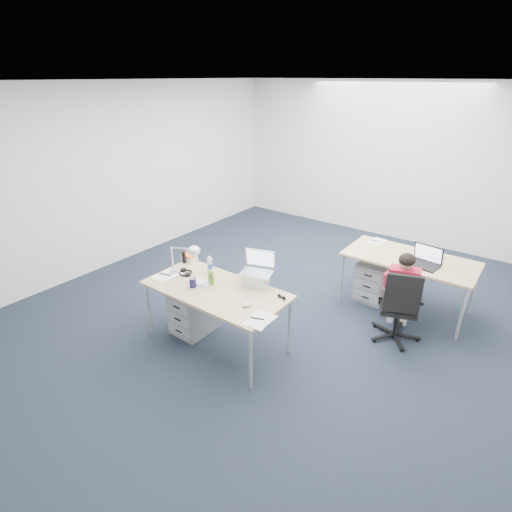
# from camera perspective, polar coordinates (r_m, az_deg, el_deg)

# --- Properties ---
(floor) EXTENTS (7.00, 7.00, 0.00)m
(floor) POSITION_cam_1_polar(r_m,az_deg,el_deg) (5.40, 3.06, -7.55)
(floor) COLOR black
(floor) RESTS_ON ground
(room) EXTENTS (6.02, 7.02, 2.80)m
(room) POSITION_cam_1_polar(r_m,az_deg,el_deg) (4.72, 3.53, 10.39)
(room) COLOR silver
(room) RESTS_ON ground
(desk_near) EXTENTS (1.60, 0.80, 0.73)m
(desk_near) POSITION_cam_1_polar(r_m,az_deg,el_deg) (4.41, -5.78, -5.17)
(desk_near) COLOR tan
(desk_near) RESTS_ON ground
(desk_far) EXTENTS (1.60, 0.80, 0.73)m
(desk_far) POSITION_cam_1_polar(r_m,az_deg,el_deg) (5.47, 21.10, -0.70)
(desk_far) COLOR tan
(desk_far) RESTS_ON ground
(office_chair) EXTENTS (0.75, 0.75, 0.93)m
(office_chair) POSITION_cam_1_polar(r_m,az_deg,el_deg) (4.97, 19.43, -8.59)
(office_chair) COLOR black
(office_chair) RESTS_ON ground
(seated_person) EXTENTS (0.42, 0.63, 1.08)m
(seated_person) POSITION_cam_1_polar(r_m,az_deg,el_deg) (4.97, 20.07, -4.89)
(seated_person) COLOR #AD1831
(seated_person) RESTS_ON ground
(drawer_pedestal_near) EXTENTS (0.40, 0.50, 0.55)m
(drawer_pedestal_near) POSITION_cam_1_polar(r_m,az_deg,el_deg) (4.90, -8.88, -7.68)
(drawer_pedestal_near) COLOR gray
(drawer_pedestal_near) RESTS_ON ground
(drawer_pedestal_far) EXTENTS (0.40, 0.50, 0.55)m
(drawer_pedestal_far) POSITION_cam_1_polar(r_m,az_deg,el_deg) (5.76, 16.51, -3.29)
(drawer_pedestal_far) COLOR gray
(drawer_pedestal_far) RESTS_ON ground
(silver_laptop) EXTENTS (0.41, 0.36, 0.36)m
(silver_laptop) POSITION_cam_1_polar(r_m,az_deg,el_deg) (4.38, 0.05, -1.92)
(silver_laptop) COLOR silver
(silver_laptop) RESTS_ON desk_near
(wireless_keyboard) EXTENTS (0.31, 0.17, 0.01)m
(wireless_keyboard) POSITION_cam_1_polar(r_m,az_deg,el_deg) (4.53, -8.16, -3.67)
(wireless_keyboard) COLOR white
(wireless_keyboard) RESTS_ON desk_near
(computer_mouse) EXTENTS (0.10, 0.12, 0.04)m
(computer_mouse) POSITION_cam_1_polar(r_m,az_deg,el_deg) (4.05, -1.29, -6.94)
(computer_mouse) COLOR white
(computer_mouse) RESTS_ON desk_near
(headphones) EXTENTS (0.26, 0.23, 0.03)m
(headphones) POSITION_cam_1_polar(r_m,az_deg,el_deg) (4.75, -10.06, -2.29)
(headphones) COLOR black
(headphones) RESTS_ON desk_near
(can_koozie) EXTENTS (0.08, 0.08, 0.12)m
(can_koozie) POSITION_cam_1_polar(r_m,az_deg,el_deg) (4.43, -9.02, -3.69)
(can_koozie) COLOR #1A1645
(can_koozie) RESTS_ON desk_near
(water_bottle) EXTENTS (0.08, 0.08, 0.20)m
(water_bottle) POSITION_cam_1_polar(r_m,az_deg,el_deg) (4.71, -6.60, -1.17)
(water_bottle) COLOR silver
(water_bottle) RESTS_ON desk_near
(bear_figurine) EXTENTS (0.10, 0.08, 0.17)m
(bear_figurine) POSITION_cam_1_polar(r_m,az_deg,el_deg) (4.45, -6.44, -3.04)
(bear_figurine) COLOR #3D7A20
(bear_figurine) RESTS_ON desk_near
(book_stack) EXTENTS (0.21, 0.17, 0.08)m
(book_stack) POSITION_cam_1_polar(r_m,az_deg,el_deg) (5.07, -9.48, -0.19)
(book_stack) COLOR silver
(book_stack) RESTS_ON desk_near
(cordless_phone) EXTENTS (0.04, 0.03, 0.15)m
(cordless_phone) POSITION_cam_1_polar(r_m,az_deg,el_deg) (5.00, -10.26, -0.21)
(cordless_phone) COLOR black
(cordless_phone) RESTS_ON desk_near
(papers_left) EXTENTS (0.25, 0.33, 0.01)m
(papers_left) POSITION_cam_1_polar(r_m,az_deg,el_deg) (4.75, -12.74, -2.74)
(papers_left) COLOR #F3FC92
(papers_left) RESTS_ON desk_near
(papers_right) EXTENTS (0.23, 0.31, 0.01)m
(papers_right) POSITION_cam_1_polar(r_m,az_deg,el_deg) (3.83, 0.43, -9.13)
(papers_right) COLOR #F3FC92
(papers_right) RESTS_ON desk_near
(sunglasses) EXTENTS (0.12, 0.07, 0.03)m
(sunglasses) POSITION_cam_1_polar(r_m,az_deg,el_deg) (4.19, 3.67, -5.91)
(sunglasses) COLOR black
(sunglasses) RESTS_ON desk_near
(desk_lamp) EXTENTS (0.43, 0.23, 0.47)m
(desk_lamp) POSITION_cam_1_polar(r_m,az_deg,el_deg) (4.58, -10.71, -0.40)
(desk_lamp) COLOR silver
(desk_lamp) RESTS_ON desk_near
(dark_laptop) EXTENTS (0.40, 0.39, 0.26)m
(dark_laptop) POSITION_cam_1_polar(r_m,az_deg,el_deg) (5.23, 22.90, -0.01)
(dark_laptop) COLOR black
(dark_laptop) RESTS_ON desk_far
(far_cup) EXTENTS (0.08, 0.08, 0.09)m
(far_cup) POSITION_cam_1_polar(r_m,az_deg,el_deg) (5.52, 24.16, 0.03)
(far_cup) COLOR white
(far_cup) RESTS_ON desk_far
(far_papers) EXTENTS (0.20, 0.28, 0.01)m
(far_papers) POSITION_cam_1_polar(r_m,az_deg,el_deg) (5.82, 16.88, 1.95)
(far_papers) COLOR white
(far_papers) RESTS_ON desk_far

